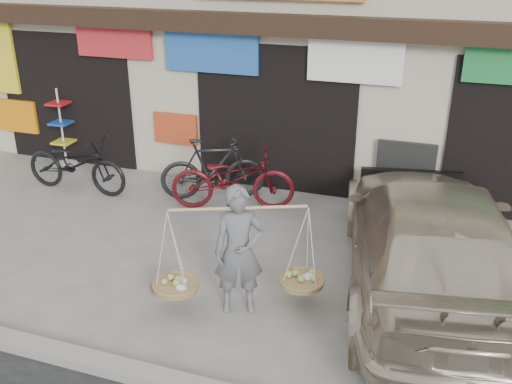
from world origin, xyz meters
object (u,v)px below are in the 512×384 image
(street_vendor, at_px, (239,255))
(display_rack, at_px, (63,135))
(suv, at_px, (431,240))
(bike_0, at_px, (76,163))
(bike_1, at_px, (213,169))
(bike_2, at_px, (233,178))

(street_vendor, xyz_separation_m, display_rack, (-5.30, 3.68, -0.12))
(street_vendor, height_order, suv, street_vendor)
(bike_0, xyz_separation_m, display_rack, (-1.07, 1.09, 0.11))
(street_vendor, height_order, bike_1, street_vendor)
(display_rack, bearing_deg, bike_1, -8.67)
(suv, bearing_deg, bike_2, -35.65)
(bike_0, relative_size, suv, 0.38)
(bike_2, height_order, suv, suv)
(street_vendor, relative_size, display_rack, 1.23)
(display_rack, bearing_deg, bike_0, -45.27)
(street_vendor, height_order, bike_0, street_vendor)
(bike_0, bearing_deg, display_rack, 45.71)
(suv, xyz_separation_m, display_rack, (-7.51, 2.44, -0.11))
(street_vendor, xyz_separation_m, bike_2, (-1.18, 2.83, -0.22))
(street_vendor, relative_size, bike_2, 0.94)
(bike_1, height_order, bike_2, bike_1)
(street_vendor, bearing_deg, display_rack, 122.16)
(bike_2, bearing_deg, suv, -132.94)
(bike_1, bearing_deg, street_vendor, -176.10)
(street_vendor, distance_m, suv, 2.53)
(bike_1, bearing_deg, display_rack, 56.89)
(suv, relative_size, display_rack, 3.40)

